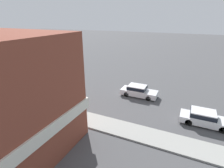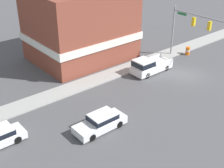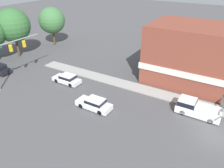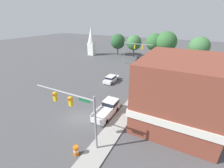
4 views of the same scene
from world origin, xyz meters
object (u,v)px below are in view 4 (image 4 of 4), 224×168
(car_oncoming, at_px, (137,71))
(car_lead, at_px, (111,79))
(car_distant, at_px, (140,59))
(construction_barrel, at_px, (76,150))
(pickup_truck_parked, at_px, (108,108))

(car_oncoming, bearing_deg, car_lead, 65.04)
(car_distant, bearing_deg, construction_barrel, -82.02)
(construction_barrel, bearing_deg, car_distant, 97.98)
(car_oncoming, xyz_separation_m, pickup_truck_parked, (1.73, -18.98, 0.18))
(car_lead, distance_m, car_oncoming, 8.54)
(car_distant, xyz_separation_m, construction_barrel, (5.57, -39.69, -0.24))
(car_oncoming, bearing_deg, construction_barrel, 94.96)
(pickup_truck_parked, bearing_deg, car_lead, 115.39)
(car_distant, relative_size, pickup_truck_parked, 0.85)
(car_lead, bearing_deg, construction_barrel, -72.87)
(car_lead, bearing_deg, pickup_truck_parked, -64.61)
(car_distant, distance_m, pickup_truck_parked, 31.97)
(car_lead, relative_size, pickup_truck_parked, 0.90)
(car_distant, height_order, pickup_truck_parked, pickup_truck_parked)
(pickup_truck_parked, bearing_deg, car_oncoming, 95.20)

